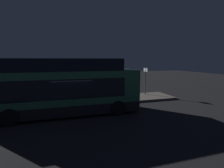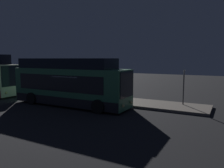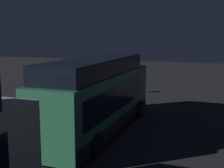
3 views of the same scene
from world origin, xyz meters
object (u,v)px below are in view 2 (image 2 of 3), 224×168
Objects in this scene: suitcase at (125,99)px; sign_post at (184,83)px; bus_lead at (69,84)px; passenger_waiting at (123,91)px; trash_bin at (69,94)px; passenger_boarding at (114,88)px; passenger_with_bags at (92,88)px.

suitcase is 0.33× the size of sign_post.
suitcase is 4.87m from sign_post.
sign_post is (8.35, 3.95, 0.18)m from bus_lead.
suitcase is (0.38, -0.39, -0.62)m from passenger_waiting.
suitcase is 1.41× the size of trash_bin.
bus_lead reaches higher than sign_post.
trash_bin is at bearing 179.74° from suitcase.
sign_post reaches higher than suitcase.
trash_bin is (-5.56, -0.36, -0.64)m from passenger_waiting.
passenger_boarding is 0.62× the size of sign_post.
passenger_boarding reaches higher than trash_bin.
bus_lead is at bearing 74.98° from passenger_with_bags.
passenger_with_bags is at bearing -2.47° from passenger_waiting.
passenger_waiting is 0.83m from suitcase.
passenger_waiting reaches higher than passenger_with_bags.
suitcase is at bearing 152.40° from passenger_with_bags.
passenger_waiting reaches higher than suitcase.
sign_post reaches higher than passenger_waiting.
bus_lead is at bearing -150.77° from suitcase.
trash_bin is at bearing 10.25° from passenger_waiting.
passenger_waiting is 0.64× the size of sign_post.
passenger_with_bags is (-1.93, -0.96, -0.06)m from passenger_boarding.
trash_bin is (-10.28, -1.68, -1.41)m from sign_post.
suitcase is (2.03, -1.92, -0.60)m from passenger_boarding.
passenger_boarding is 2.15m from passenger_with_bags.
sign_post is 10.52m from trash_bin.
passenger_with_bags is 2.26m from trash_bin.
passenger_with_bags reaches higher than suitcase.
bus_lead reaches higher than trash_bin.
trash_bin is at bearing 26.66° from passenger_boarding.
passenger_waiting reaches higher than passenger_boarding.
passenger_with_bags is 4.10m from suitcase.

